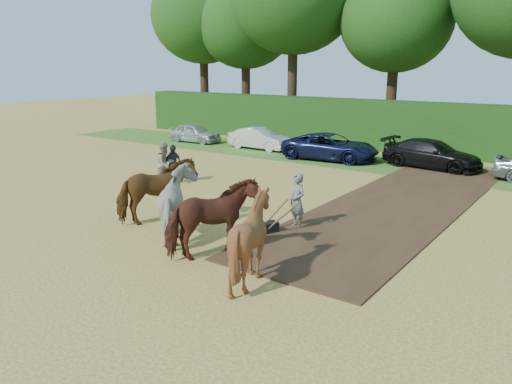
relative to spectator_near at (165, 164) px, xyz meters
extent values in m
plane|color=gold|center=(7.94, -4.10, -0.93)|extent=(120.00, 120.00, 0.00)
cube|color=#472D1C|center=(9.44, 2.90, -0.90)|extent=(4.50, 17.00, 0.05)
cube|color=#38601E|center=(7.94, 9.90, -0.91)|extent=(50.00, 5.00, 0.03)
cube|color=#14380F|center=(7.94, 14.40, 0.57)|extent=(46.00, 1.60, 3.00)
imported|color=tan|center=(0.00, 0.00, 0.00)|extent=(0.74, 0.93, 1.85)
imported|color=#2A2D39|center=(-0.06, 0.52, -0.08)|extent=(0.43, 1.00, 1.69)
imported|color=brown|center=(3.72, -4.00, 0.15)|extent=(2.11, 2.80, 2.15)
imported|color=beige|center=(5.46, -4.63, 0.15)|extent=(2.70, 2.54, 2.15)
imported|color=#4F2518|center=(7.20, -5.25, 0.15)|extent=(2.11, 2.80, 2.15)
imported|color=brown|center=(8.94, -5.87, 0.15)|extent=(2.39, 2.50, 2.15)
cube|color=black|center=(7.25, -2.91, -0.75)|extent=(0.71, 0.99, 0.36)
cube|color=brown|center=(7.00, -3.47, -0.57)|extent=(0.69, 1.35, 0.10)
cylinder|color=brown|center=(7.28, -2.31, -0.36)|extent=(0.35, 1.02, 0.75)
cylinder|color=brown|center=(7.69, -2.49, -0.36)|extent=(0.61, 0.91, 0.75)
imported|color=gray|center=(7.76, -1.79, -0.03)|extent=(0.77, 0.66, 1.80)
imported|color=silver|center=(-7.29, 9.77, -0.29)|extent=(3.84, 1.75, 1.28)
imported|color=silver|center=(-2.09, 10.05, -0.25)|extent=(4.10, 1.49, 1.34)
imported|color=#14183E|center=(3.11, 9.41, -0.20)|extent=(5.46, 2.92, 1.46)
imported|color=black|center=(8.31, 10.39, -0.21)|extent=(5.14, 2.55, 1.44)
cylinder|color=#382616|center=(-13.06, 17.40, 2.00)|extent=(0.70, 0.70, 5.85)
ellipsoid|color=#163F11|center=(-13.06, 17.40, 8.07)|extent=(8.40, 8.40, 7.73)
cylinder|color=#382616|center=(-9.06, 17.90, 1.77)|extent=(0.70, 0.70, 5.40)
ellipsoid|color=#163F11|center=(-9.06, 17.90, 7.40)|extent=(7.80, 7.80, 7.18)
cylinder|color=#382616|center=(-4.06, 16.90, 2.34)|extent=(0.70, 0.70, 6.53)
cylinder|color=#382616|center=(2.94, 18.40, 1.66)|extent=(0.70, 0.70, 5.17)
ellipsoid|color=#163F11|center=(2.94, 18.40, 7.02)|extent=(7.40, 7.40, 6.81)
camera|label=1|loc=(15.62, -14.94, 4.18)|focal=35.00mm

